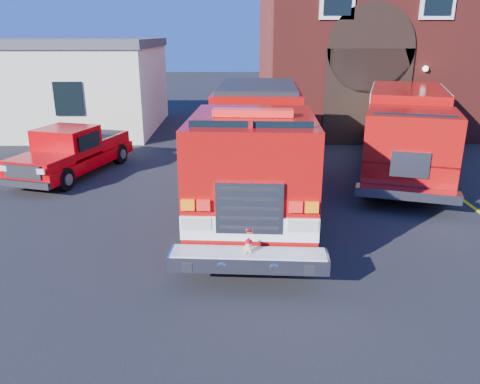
{
  "coord_description": "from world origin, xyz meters",
  "views": [
    {
      "loc": [
        -0.15,
        -10.83,
        4.56
      ],
      "look_at": [
        0.0,
        -1.2,
        1.3
      ],
      "focal_mm": 35.0,
      "sensor_mm": 36.0,
      "label": 1
    }
  ],
  "objects_px": {
    "fire_engine": "(255,146)",
    "side_building": "(55,84)",
    "fire_station": "(412,40)",
    "secondary_truck": "(406,129)",
    "pickup_truck": "(73,152)"
  },
  "relations": [
    {
      "from": "fire_engine",
      "to": "secondary_truck",
      "type": "bearing_deg",
      "value": 29.11
    },
    {
      "from": "pickup_truck",
      "to": "fire_engine",
      "type": "bearing_deg",
      "value": -24.18
    },
    {
      "from": "fire_engine",
      "to": "fire_station",
      "type": "bearing_deg",
      "value": 54.76
    },
    {
      "from": "secondary_truck",
      "to": "side_building",
      "type": "bearing_deg",
      "value": 151.21
    },
    {
      "from": "side_building",
      "to": "fire_engine",
      "type": "distance_m",
      "value": 14.58
    },
    {
      "from": "side_building",
      "to": "secondary_truck",
      "type": "xyz_separation_m",
      "value": [
        14.77,
        -8.11,
        -0.72
      ]
    },
    {
      "from": "fire_station",
      "to": "secondary_truck",
      "type": "distance_m",
      "value": 10.04
    },
    {
      "from": "pickup_truck",
      "to": "secondary_truck",
      "type": "distance_m",
      "value": 11.37
    },
    {
      "from": "fire_engine",
      "to": "side_building",
      "type": "bearing_deg",
      "value": 130.61
    },
    {
      "from": "side_building",
      "to": "secondary_truck",
      "type": "height_order",
      "value": "side_building"
    },
    {
      "from": "fire_engine",
      "to": "secondary_truck",
      "type": "distance_m",
      "value": 6.05
    },
    {
      "from": "fire_station",
      "to": "secondary_truck",
      "type": "height_order",
      "value": "fire_station"
    },
    {
      "from": "fire_station",
      "to": "pickup_truck",
      "type": "distance_m",
      "value": 17.64
    },
    {
      "from": "fire_station",
      "to": "side_building",
      "type": "relative_size",
      "value": 1.49
    },
    {
      "from": "fire_station",
      "to": "side_building",
      "type": "xyz_separation_m",
      "value": [
        -17.99,
        -0.99,
        -2.05
      ]
    }
  ]
}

